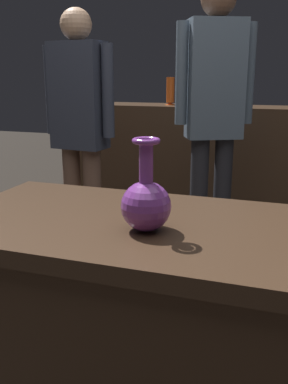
% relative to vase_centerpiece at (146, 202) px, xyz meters
% --- Properties ---
extents(display_plinth, '(1.20, 0.64, 0.80)m').
position_rel_vase_centerpiece_xyz_m(display_plinth, '(-0.04, 0.07, -0.48)').
color(display_plinth, '#382619').
rests_on(display_plinth, ground_plane).
extents(back_display_shelf, '(2.60, 0.40, 0.99)m').
position_rel_vase_centerpiece_xyz_m(back_display_shelf, '(-0.04, 2.27, -0.39)').
color(back_display_shelf, '#422D1E').
rests_on(back_display_shelf, ground_plane).
extents(vase_centerpiece, '(0.14, 0.14, 0.26)m').
position_rel_vase_centerpiece_xyz_m(vase_centerpiece, '(0.00, 0.00, 0.00)').
color(vase_centerpiece, '#7A388E').
rests_on(vase_centerpiece, display_plinth).
extents(shelf_vase_center, '(0.13, 0.13, 0.11)m').
position_rel_vase_centerpiece_xyz_m(shelf_vase_center, '(-0.04, 2.27, 0.19)').
color(shelf_vase_center, '#477A38').
rests_on(shelf_vase_center, back_display_shelf).
extents(shelf_vase_left, '(0.08, 0.08, 0.21)m').
position_rel_vase_centerpiece_xyz_m(shelf_vase_left, '(-0.56, 2.27, 0.21)').
color(shelf_vase_left, '#E55B1E').
rests_on(shelf_vase_left, back_display_shelf).
extents(visitor_center_back, '(0.43, 0.30, 1.73)m').
position_rel_vase_centerpiece_xyz_m(visitor_center_back, '(-0.08, 1.51, 0.14)').
color(visitor_center_back, '#232328').
rests_on(visitor_center_back, ground_plane).
extents(visitor_near_left, '(0.47, 0.21, 1.59)m').
position_rel_vase_centerpiece_xyz_m(visitor_near_left, '(-0.85, 1.29, 0.05)').
color(visitor_near_left, brown).
rests_on(visitor_near_left, ground_plane).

